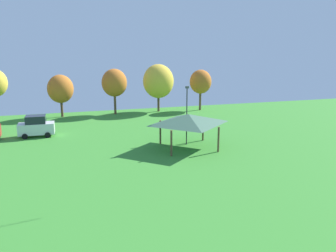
% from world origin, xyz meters
% --- Properties ---
extents(parked_car_second_from_left, '(4.04, 1.98, 2.51)m').
position_xyz_m(parked_car_second_from_left, '(-7.32, 46.50, 1.22)').
color(parked_car_second_from_left, silver).
rests_on(parked_car_second_from_left, ground).
extents(park_pavilion, '(6.39, 5.59, 3.60)m').
position_xyz_m(park_pavilion, '(8.37, 37.59, 3.08)').
color(park_pavilion, brown).
rests_on(park_pavilion, ground).
extents(light_post_0, '(0.36, 0.20, 6.35)m').
position_xyz_m(light_post_0, '(8.57, 38.77, 3.58)').
color(light_post_0, '#2D2D33').
rests_on(light_post_0, ground).
extents(treeline_tree_2, '(3.72, 3.72, 6.16)m').
position_xyz_m(treeline_tree_2, '(-4.57, 57.01, 4.10)').
color(treeline_tree_2, brown).
rests_on(treeline_tree_2, ground).
extents(treeline_tree_3, '(3.78, 3.78, 6.83)m').
position_xyz_m(treeline_tree_3, '(3.20, 56.92, 4.73)').
color(treeline_tree_3, brown).
rests_on(treeline_tree_3, ground).
extents(treeline_tree_4, '(4.76, 4.76, 7.37)m').
position_xyz_m(treeline_tree_4, '(10.03, 57.12, 4.74)').
color(treeline_tree_4, brown).
rests_on(treeline_tree_4, ground).
extents(treeline_tree_5, '(3.45, 3.45, 6.43)m').
position_xyz_m(treeline_tree_5, '(16.76, 56.46, 4.51)').
color(treeline_tree_5, brown).
rests_on(treeline_tree_5, ground).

